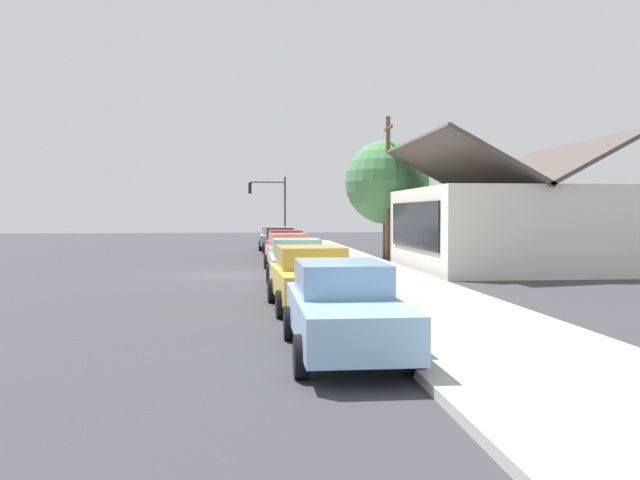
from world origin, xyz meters
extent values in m
plane|color=#38383D|center=(0.00, 0.00, 0.00)|extent=(120.00, 120.00, 0.00)
cube|color=#B2AFA8|center=(0.00, 5.60, 0.08)|extent=(60.00, 4.20, 0.16)
cube|color=silver|center=(-18.47, 2.64, 0.68)|extent=(4.47, 1.97, 0.70)
cube|color=#A0A2A6|center=(-18.91, 2.66, 1.31)|extent=(2.17, 1.68, 0.56)
cylinder|color=black|center=(-17.08, 3.52, 0.33)|extent=(0.67, 0.24, 0.66)
cylinder|color=black|center=(-17.13, 1.68, 0.33)|extent=(0.67, 0.24, 0.66)
cylinder|color=black|center=(-19.81, 3.60, 0.33)|extent=(0.67, 0.24, 0.66)
cylinder|color=black|center=(-19.87, 1.76, 0.33)|extent=(0.67, 0.24, 0.66)
cube|color=#2D3035|center=(-13.15, 2.81, 0.68)|extent=(4.47, 1.90, 0.70)
cube|color=#27292D|center=(-13.60, 2.81, 1.31)|extent=(2.16, 1.64, 0.56)
cylinder|color=black|center=(-11.79, 3.75, 0.33)|extent=(0.66, 0.23, 0.66)
cylinder|color=black|center=(-11.76, 1.92, 0.33)|extent=(0.66, 0.23, 0.66)
cylinder|color=black|center=(-14.54, 3.71, 0.33)|extent=(0.66, 0.23, 0.66)
cylinder|color=black|center=(-14.51, 1.88, 0.33)|extent=(0.66, 0.23, 0.66)
cube|color=red|center=(-7.40, 2.85, 0.68)|extent=(4.67, 1.97, 0.70)
cube|color=#A9272B|center=(-7.86, 2.84, 1.31)|extent=(2.27, 1.67, 0.56)
cylinder|color=black|center=(-6.00, 3.80, 0.33)|extent=(0.67, 0.24, 0.66)
cylinder|color=black|center=(-5.94, 1.99, 0.33)|extent=(0.67, 0.24, 0.66)
cylinder|color=black|center=(-8.86, 3.71, 0.33)|extent=(0.67, 0.24, 0.66)
cylinder|color=black|center=(-8.80, 1.90, 0.33)|extent=(0.67, 0.24, 0.66)
cube|color=#EA8C75|center=(-1.65, 2.70, 0.68)|extent=(4.58, 1.96, 0.70)
cube|color=tan|center=(-2.10, 2.68, 1.31)|extent=(2.23, 1.63, 0.56)
cylinder|color=black|center=(-0.30, 3.64, 0.33)|extent=(0.67, 0.25, 0.66)
cylinder|color=black|center=(-0.22, 1.91, 0.33)|extent=(0.67, 0.25, 0.66)
cylinder|color=black|center=(-3.09, 3.50, 0.33)|extent=(0.67, 0.25, 0.66)
cylinder|color=black|center=(-3.00, 1.77, 0.33)|extent=(0.67, 0.25, 0.66)
cube|color=#9ED1BC|center=(4.40, 2.63, 0.68)|extent=(4.39, 1.79, 0.70)
cube|color=#86B1A0|center=(3.96, 2.63, 1.31)|extent=(2.11, 1.57, 0.56)
cylinder|color=black|center=(5.76, 3.52, 0.33)|extent=(0.66, 0.22, 0.66)
cylinder|color=black|center=(5.76, 1.74, 0.33)|extent=(0.66, 0.22, 0.66)
cylinder|color=black|center=(3.04, 3.52, 0.33)|extent=(0.66, 0.22, 0.66)
cylinder|color=black|center=(3.04, 1.73, 0.33)|extent=(0.66, 0.22, 0.66)
cube|color=gold|center=(9.69, 2.66, 0.68)|extent=(4.56, 2.08, 0.70)
cube|color=gold|center=(9.24, 2.64, 1.31)|extent=(2.22, 1.75, 0.56)
cylinder|color=black|center=(11.03, 3.66, 0.33)|extent=(0.67, 0.25, 0.66)
cylinder|color=black|center=(11.11, 1.79, 0.33)|extent=(0.67, 0.25, 0.66)
cylinder|color=black|center=(8.26, 3.54, 0.33)|extent=(0.67, 0.25, 0.66)
cylinder|color=black|center=(8.34, 1.66, 0.33)|extent=(0.67, 0.25, 0.66)
cube|color=#8CB7E0|center=(15.31, 2.69, 0.68)|extent=(4.86, 1.71, 0.70)
cube|color=#779CBE|center=(14.82, 2.69, 1.31)|extent=(2.33, 1.51, 0.56)
cylinder|color=black|center=(16.81, 3.55, 0.33)|extent=(0.66, 0.22, 0.66)
cylinder|color=black|center=(16.81, 1.84, 0.33)|extent=(0.66, 0.22, 0.66)
cylinder|color=black|center=(13.80, 3.55, 0.33)|extent=(0.66, 0.22, 0.66)
cylinder|color=black|center=(13.80, 1.84, 0.33)|extent=(0.66, 0.22, 0.66)
cube|color=silver|center=(-1.79, 12.00, 1.78)|extent=(10.04, 7.65, 3.55)
cube|color=black|center=(-1.79, 8.13, 1.95)|extent=(8.03, 0.08, 1.99)
cube|color=#514742|center=(-1.79, 10.09, 4.57)|extent=(10.64, 4.12, 2.29)
cube|color=#514742|center=(-1.79, 13.91, 4.57)|extent=(10.64, 4.12, 2.29)
cylinder|color=brown|center=(-9.21, 8.49, 1.45)|extent=(0.44, 0.44, 2.91)
sphere|color=#47844C|center=(-9.21, 8.49, 4.17)|extent=(4.60, 4.60, 4.60)
cylinder|color=#383833|center=(-23.01, 3.60, 2.60)|extent=(0.14, 0.14, 5.20)
cylinder|color=#383833|center=(-23.01, 2.30, 4.80)|extent=(0.10, 2.60, 0.10)
cube|color=black|center=(-23.01, 1.00, 4.35)|extent=(0.28, 0.24, 0.80)
sphere|color=red|center=(-23.16, 1.00, 4.61)|extent=(0.16, 0.16, 0.16)
sphere|color=yellow|center=(-23.16, 1.00, 4.35)|extent=(0.16, 0.16, 0.16)
sphere|color=green|center=(-23.16, 1.00, 4.09)|extent=(0.16, 0.16, 0.16)
cylinder|color=brown|center=(-7.57, 8.20, 3.75)|extent=(0.24, 0.24, 7.50)
cube|color=brown|center=(-7.57, 8.20, 6.90)|extent=(1.80, 0.12, 0.12)
cylinder|color=red|center=(-2.42, 4.20, 0.44)|extent=(0.22, 0.22, 0.55)
sphere|color=red|center=(-2.42, 4.20, 0.78)|extent=(0.18, 0.18, 0.18)
camera|label=1|loc=(26.53, 1.11, 2.44)|focal=37.22mm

